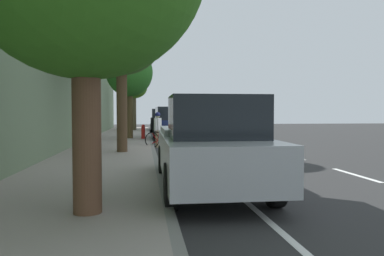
{
  "coord_description": "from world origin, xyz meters",
  "views": [
    {
      "loc": [
        2.49,
        16.52,
        1.63
      ],
      "look_at": [
        0.37,
        0.39,
        0.96
      ],
      "focal_mm": 34.3,
      "sensor_mm": 36.0,
      "label": 1
    }
  ],
  "objects_px": {
    "street_tree_near_cyclist": "(134,89)",
    "street_tree_far_end": "(121,37)",
    "cyclist_with_backpack": "(157,126)",
    "fire_hydrant": "(143,131)",
    "bicycle_at_curb": "(162,140)",
    "parked_suv_dark_blue_second": "(170,123)",
    "street_tree_mid_block": "(129,73)",
    "parked_suv_black_nearest": "(162,120)",
    "parked_pickup_silver_mid": "(209,147)"
  },
  "relations": [
    {
      "from": "street_tree_near_cyclist",
      "to": "street_tree_far_end",
      "type": "xyz_separation_m",
      "value": [
        -0.0,
        18.45,
        0.74
      ]
    },
    {
      "from": "cyclist_with_backpack",
      "to": "fire_hydrant",
      "type": "distance_m",
      "value": 4.24
    },
    {
      "from": "bicycle_at_curb",
      "to": "street_tree_far_end",
      "type": "relative_size",
      "value": 0.28
    },
    {
      "from": "street_tree_far_end",
      "to": "street_tree_near_cyclist",
      "type": "bearing_deg",
      "value": -90.0
    },
    {
      "from": "street_tree_near_cyclist",
      "to": "fire_hydrant",
      "type": "distance_m",
      "value": 11.76
    },
    {
      "from": "parked_suv_dark_blue_second",
      "to": "street_tree_mid_block",
      "type": "xyz_separation_m",
      "value": [
        2.43,
        -0.1,
        3.0
      ]
    },
    {
      "from": "street_tree_near_cyclist",
      "to": "street_tree_mid_block",
      "type": "height_order",
      "value": "street_tree_mid_block"
    },
    {
      "from": "street_tree_far_end",
      "to": "street_tree_mid_block",
      "type": "bearing_deg",
      "value": -90.0
    },
    {
      "from": "street_tree_near_cyclist",
      "to": "fire_hydrant",
      "type": "bearing_deg",
      "value": 94.05
    },
    {
      "from": "bicycle_at_curb",
      "to": "street_tree_far_end",
      "type": "xyz_separation_m",
      "value": [
        1.69,
        2.56,
        4.15
      ]
    },
    {
      "from": "street_tree_mid_block",
      "to": "fire_hydrant",
      "type": "relative_size",
      "value": 6.45
    },
    {
      "from": "parked_suv_dark_blue_second",
      "to": "cyclist_with_backpack",
      "type": "distance_m",
      "value": 4.79
    },
    {
      "from": "street_tree_near_cyclist",
      "to": "street_tree_mid_block",
      "type": "distance_m",
      "value": 10.64
    },
    {
      "from": "street_tree_far_end",
      "to": "fire_hydrant",
      "type": "bearing_deg",
      "value": -96.34
    },
    {
      "from": "cyclist_with_backpack",
      "to": "street_tree_near_cyclist",
      "type": "xyz_separation_m",
      "value": [
        1.47,
        -15.43,
        2.77
      ]
    },
    {
      "from": "parked_suv_black_nearest",
      "to": "street_tree_near_cyclist",
      "type": "distance_m",
      "value": 3.68
    },
    {
      "from": "parked_suv_black_nearest",
      "to": "fire_hydrant",
      "type": "bearing_deg",
      "value": 81.94
    },
    {
      "from": "cyclist_with_backpack",
      "to": "fire_hydrant",
      "type": "bearing_deg",
      "value": -80.82
    },
    {
      "from": "parked_suv_black_nearest",
      "to": "street_tree_near_cyclist",
      "type": "height_order",
      "value": "street_tree_near_cyclist"
    },
    {
      "from": "street_tree_near_cyclist",
      "to": "street_tree_far_end",
      "type": "height_order",
      "value": "street_tree_far_end"
    },
    {
      "from": "bicycle_at_curb",
      "to": "street_tree_far_end",
      "type": "distance_m",
      "value": 5.16
    },
    {
      "from": "street_tree_mid_block",
      "to": "bicycle_at_curb",
      "type": "bearing_deg",
      "value": 107.87
    },
    {
      "from": "street_tree_mid_block",
      "to": "street_tree_far_end",
      "type": "distance_m",
      "value": 7.83
    },
    {
      "from": "bicycle_at_curb",
      "to": "street_tree_mid_block",
      "type": "height_order",
      "value": "street_tree_mid_block"
    },
    {
      "from": "parked_suv_dark_blue_second",
      "to": "fire_hydrant",
      "type": "height_order",
      "value": "parked_suv_dark_blue_second"
    },
    {
      "from": "parked_pickup_silver_mid",
      "to": "fire_hydrant",
      "type": "bearing_deg",
      "value": -84.27
    },
    {
      "from": "street_tree_near_cyclist",
      "to": "fire_hydrant",
      "type": "height_order",
      "value": "street_tree_near_cyclist"
    },
    {
      "from": "bicycle_at_curb",
      "to": "cyclist_with_backpack",
      "type": "bearing_deg",
      "value": -64.18
    },
    {
      "from": "street_tree_far_end",
      "to": "parked_suv_dark_blue_second",
      "type": "bearing_deg",
      "value": -107.49
    },
    {
      "from": "street_tree_mid_block",
      "to": "fire_hydrant",
      "type": "height_order",
      "value": "street_tree_mid_block"
    },
    {
      "from": "fire_hydrant",
      "to": "cyclist_with_backpack",
      "type": "bearing_deg",
      "value": 99.18
    },
    {
      "from": "bicycle_at_curb",
      "to": "street_tree_mid_block",
      "type": "distance_m",
      "value": 6.61
    },
    {
      "from": "parked_suv_dark_blue_second",
      "to": "bicycle_at_curb",
      "type": "height_order",
      "value": "parked_suv_dark_blue_second"
    },
    {
      "from": "parked_pickup_silver_mid",
      "to": "street_tree_far_end",
      "type": "bearing_deg",
      "value": -72.14
    },
    {
      "from": "parked_suv_dark_blue_second",
      "to": "fire_hydrant",
      "type": "xyz_separation_m",
      "value": [
        1.63,
        0.53,
        -0.48
      ]
    },
    {
      "from": "parked_suv_black_nearest",
      "to": "fire_hydrant",
      "type": "xyz_separation_m",
      "value": [
        1.62,
        11.41,
        -0.48
      ]
    },
    {
      "from": "parked_suv_black_nearest",
      "to": "parked_pickup_silver_mid",
      "type": "distance_m",
      "value": 25.44
    },
    {
      "from": "parked_suv_black_nearest",
      "to": "bicycle_at_curb",
      "type": "relative_size",
      "value": 2.89
    },
    {
      "from": "bicycle_at_curb",
      "to": "cyclist_with_backpack",
      "type": "distance_m",
      "value": 0.81
    },
    {
      "from": "cyclist_with_backpack",
      "to": "street_tree_mid_block",
      "type": "relative_size",
      "value": 0.31
    },
    {
      "from": "parked_suv_dark_blue_second",
      "to": "street_tree_far_end",
      "type": "height_order",
      "value": "street_tree_far_end"
    },
    {
      "from": "parked_pickup_silver_mid",
      "to": "parked_suv_dark_blue_second",
      "type": "bearing_deg",
      "value": -90.88
    },
    {
      "from": "parked_pickup_silver_mid",
      "to": "street_tree_mid_block",
      "type": "relative_size",
      "value": 0.98
    },
    {
      "from": "parked_suv_dark_blue_second",
      "to": "parked_pickup_silver_mid",
      "type": "relative_size",
      "value": 0.89
    },
    {
      "from": "bicycle_at_curb",
      "to": "fire_hydrant",
      "type": "xyz_separation_m",
      "value": [
        0.9,
        -4.62,
        0.16
      ]
    },
    {
      "from": "parked_suv_black_nearest",
      "to": "parked_suv_dark_blue_second",
      "type": "bearing_deg",
      "value": 90.09
    },
    {
      "from": "cyclist_with_backpack",
      "to": "street_tree_far_end",
      "type": "height_order",
      "value": "street_tree_far_end"
    },
    {
      "from": "parked_suv_dark_blue_second",
      "to": "street_tree_near_cyclist",
      "type": "height_order",
      "value": "street_tree_near_cyclist"
    },
    {
      "from": "fire_hydrant",
      "to": "bicycle_at_curb",
      "type": "bearing_deg",
      "value": 100.97
    },
    {
      "from": "parked_suv_black_nearest",
      "to": "parked_pickup_silver_mid",
      "type": "xyz_separation_m",
      "value": [
        0.21,
        25.44,
        -0.13
      ]
    }
  ]
}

